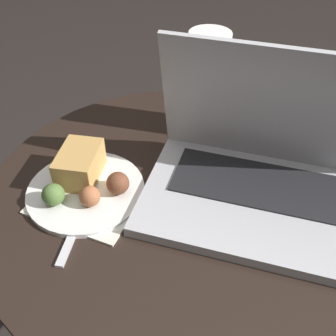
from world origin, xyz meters
TOP-DOWN VIEW (x-y plane):
  - table at (0.00, 0.00)m, footprint 0.65×0.65m
  - napkin at (-0.14, -0.07)m, footprint 0.19×0.14m
  - laptop at (0.13, 0.02)m, footprint 0.37×0.26m
  - beer_glass at (0.01, 0.19)m, footprint 0.08×0.08m
  - snack_plate at (-0.15, -0.04)m, footprint 0.20×0.20m
  - fork at (-0.13, -0.09)m, footprint 0.03×0.18m

SIDE VIEW (x-z plane):
  - table at x=0.00m, z-range 0.13..0.70m
  - napkin at x=-0.14m, z-range 0.57..0.57m
  - fork at x=-0.13m, z-range 0.57..0.57m
  - snack_plate at x=-0.15m, z-range 0.56..0.62m
  - laptop at x=0.13m, z-range 0.50..0.74m
  - beer_glass at x=0.01m, z-range 0.57..0.77m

